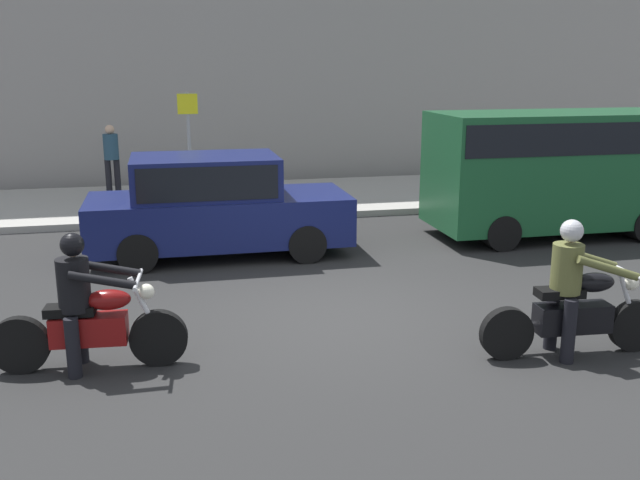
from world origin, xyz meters
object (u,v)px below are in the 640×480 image
parked_van_forest_green (555,165)px  pedestrian_bystander (112,156)px  motorcycle_with_rider_black_leather (87,314)px  parked_sedan_navy (214,205)px  street_sign_post (189,136)px  motorcycle_with_rider_olive (573,301)px

parked_van_forest_green → pedestrian_bystander: parked_van_forest_green is taller
motorcycle_with_rider_black_leather → pedestrian_bystander: size_ratio=1.23×
motorcycle_with_rider_black_leather → parked_van_forest_green: parked_van_forest_green is taller
motorcycle_with_rider_black_leather → parked_sedan_navy: 4.73m
street_sign_post → pedestrian_bystander: street_sign_post is taller
motorcycle_with_rider_olive → motorcycle_with_rider_black_leather: 5.35m
parked_sedan_navy → street_sign_post: size_ratio=1.78×
motorcycle_with_rider_olive → parked_sedan_navy: bearing=124.8°
motorcycle_with_rider_olive → street_sign_post: (-3.82, 9.31, 0.98)m
parked_van_forest_green → pedestrian_bystander: bearing=149.0°
parked_sedan_navy → pedestrian_bystander: size_ratio=2.58×
motorcycle_with_rider_olive → parked_van_forest_green: parked_van_forest_green is taller
motorcycle_with_rider_olive → street_sign_post: size_ratio=0.88×
motorcycle_with_rider_olive → motorcycle_with_rider_black_leather: bearing=171.6°
pedestrian_bystander → motorcycle_with_rider_black_leather: bearing=-88.3°
motorcycle_with_rider_olive → pedestrian_bystander: (-5.57, 10.27, 0.49)m
parked_van_forest_green → parked_sedan_navy: parked_van_forest_green is taller
motorcycle_with_rider_olive → parked_van_forest_green: (2.79, 5.25, 0.71)m
motorcycle_with_rider_olive → pedestrian_bystander: bearing=118.5°
motorcycle_with_rider_black_leather → pedestrian_bystander: (-0.28, 9.49, 0.51)m
parked_sedan_navy → motorcycle_with_rider_olive: bearing=-55.2°
motorcycle_with_rider_olive → parked_van_forest_green: size_ratio=0.46×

